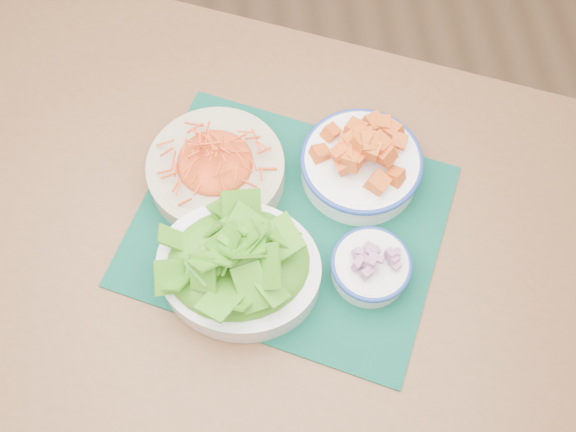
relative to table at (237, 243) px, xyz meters
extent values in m
plane|color=#936847|center=(-0.02, 0.01, -0.66)|extent=(4.00, 4.00, 0.00)
cube|color=brown|center=(0.00, 0.00, 0.07)|extent=(1.50, 1.27, 0.04)
cylinder|color=brown|center=(-0.39, 0.56, -0.30)|extent=(0.06, 0.06, 0.71)
cylinder|color=brown|center=(0.67, 0.11, -0.30)|extent=(0.06, 0.06, 0.71)
cube|color=#043126|center=(0.09, -0.02, 0.09)|extent=(0.61, 0.57, 0.00)
cylinder|color=#BCAC8B|center=(-0.02, 0.08, 0.12)|extent=(0.30, 0.30, 0.05)
ellipsoid|color=#FB5921|center=(-0.02, 0.08, 0.16)|extent=(0.20, 0.20, 0.03)
cylinder|color=white|center=(0.22, 0.07, 0.12)|extent=(0.26, 0.26, 0.05)
torus|color=navy|center=(0.22, 0.07, 0.14)|extent=(0.20, 0.20, 0.01)
ellipsoid|color=orange|center=(0.22, 0.07, 0.17)|extent=(0.17, 0.17, 0.05)
ellipsoid|color=#28730F|center=(0.01, -0.10, 0.18)|extent=(0.22, 0.19, 0.06)
cylinder|color=white|center=(0.21, -0.11, 0.12)|extent=(0.16, 0.16, 0.04)
torus|color=navy|center=(0.21, -0.11, 0.13)|extent=(0.13, 0.13, 0.01)
ellipsoid|color=#75184D|center=(0.21, -0.11, 0.15)|extent=(0.11, 0.11, 0.02)
camera|label=1|loc=(0.05, -0.47, 1.05)|focal=40.00mm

